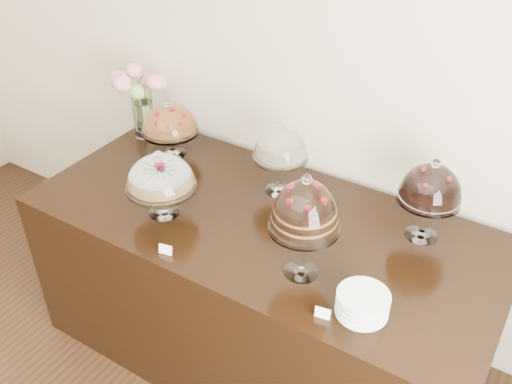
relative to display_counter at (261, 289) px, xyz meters
The scene contains 11 objects.
wall_back 1.22m from the display_counter, 118.92° to the left, with size 5.00×0.04×3.00m, color beige.
display_counter is the anchor object (origin of this frame).
cake_stand_sugar_sponge 0.80m from the display_counter, 154.46° to the right, with size 0.33×0.33×0.33m.
cake_stand_choco_layer 0.86m from the display_counter, 33.87° to the right, with size 0.28×0.28×0.47m.
cake_stand_cheesecake 0.74m from the display_counter, 101.07° to the left, with size 0.27×0.27×0.38m.
cake_stand_dark_choco 1.01m from the display_counter, 22.51° to the left, with size 0.27×0.27×0.39m.
cake_stand_fruit_tart 1.00m from the display_counter, 161.39° to the left, with size 0.31×0.31×0.32m.
flower_vase 1.26m from the display_counter, 162.01° to the left, with size 0.31×0.28×0.41m.
plate_stack 0.85m from the display_counter, 25.62° to the right, with size 0.19×0.19×0.09m.
price_card_left 0.67m from the display_counter, 117.37° to the right, with size 0.06×0.01×0.04m, color white.
price_card_right 0.80m from the display_counter, 37.88° to the right, with size 0.06×0.01×0.04m, color white.
Camera 1 is at (1.39, 0.66, 2.50)m, focal length 40.00 mm.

